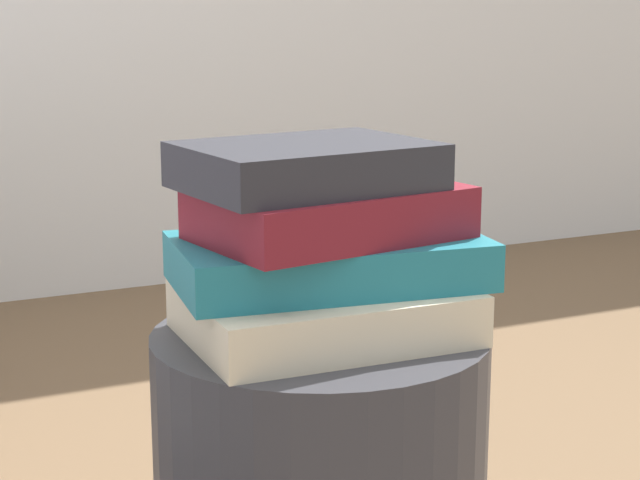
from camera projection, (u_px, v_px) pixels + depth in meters
name	position (u px, v px, depth m)	size (l,w,h in m)	color
book_cream	(324.00, 312.00, 1.06)	(0.26, 0.20, 0.05)	beige
book_teal	(328.00, 261.00, 1.06)	(0.30, 0.17, 0.05)	#1E727F
book_maroon	(330.00, 213.00, 1.05)	(0.25, 0.16, 0.05)	maroon
book_charcoal	(306.00, 166.00, 1.04)	(0.23, 0.17, 0.04)	#28282D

